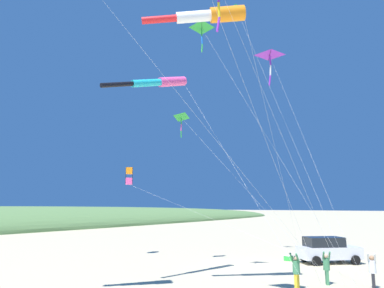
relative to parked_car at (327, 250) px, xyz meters
name	(u,v)px	position (x,y,z in m)	size (l,w,h in m)	color
ground_plane	(255,266)	(3.86, 3.99, -0.95)	(600.00, 600.00, 0.00)	#C6B58C
parked_car	(327,250)	(0.00, 0.00, 0.00)	(4.39, 4.30, 1.85)	silver
cooler_box	(288,258)	(2.75, 0.54, -0.74)	(0.62, 0.42, 0.42)	green
person_adult_flyer	(373,269)	(-4.12, 7.01, 0.01)	(0.45, 0.56, 1.77)	#232328
person_child_green_jacket	(326,266)	(-1.97, 7.39, -0.01)	(0.55, 0.61, 1.73)	#3D7F51
person_child_grey_jacket	(296,269)	(-1.08, 9.49, 0.02)	(0.42, 0.54, 1.79)	gold
kite_windsock_long_streamer_left	(209,16)	(1.51, 13.24, 12.78)	(4.42, 15.77, 14.37)	orange
kite_windsock_white_trailing	(159,82)	(5.50, 12.51, 10.22)	(9.40, 5.75, 12.01)	#EF4C93
kite_delta_teal_far_right	(181,118)	(8.27, 6.69, 9.66)	(9.68, 2.93, 10.98)	green
kite_delta_black_fish_shape	(270,55)	(1.37, 5.90, 13.19)	(5.98, 1.72, 14.43)	purple
kite_delta_small_distant	(202,29)	(4.09, 10.06, 14.17)	(8.44, 2.83, 15.50)	green
kite_delta_magenta_far_left	(237,11)	(5.88, 1.91, 19.86)	(9.30, 3.86, 21.29)	green
kite_box_blue_topmost	(129,176)	(14.34, 5.96, 5.62)	(14.35, 5.83, 7.30)	orange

